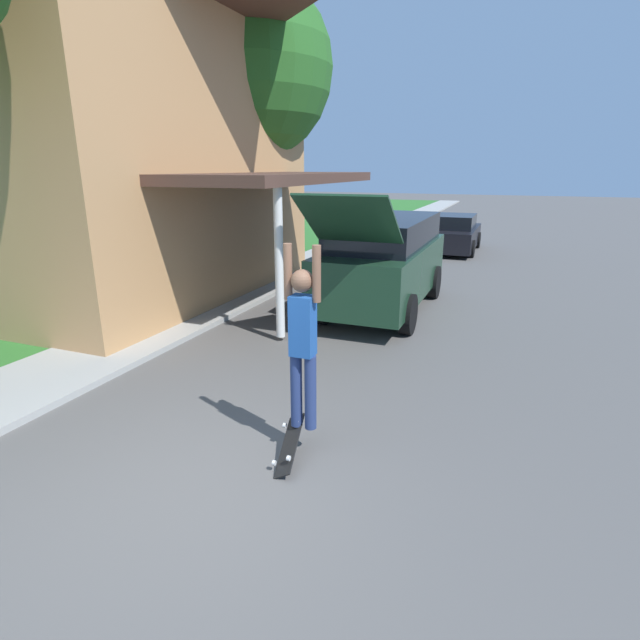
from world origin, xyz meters
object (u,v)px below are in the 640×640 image
(lawn_tree_far, at_px, (242,69))
(suv_parked, at_px, (384,260))
(car_down_street, at_px, (451,234))
(skateboard, at_px, (289,444))
(skateboarder, at_px, (303,337))

(lawn_tree_far, relative_size, suv_parked, 1.44)
(suv_parked, relative_size, car_down_street, 1.39)
(car_down_street, xyz_separation_m, skateboard, (0.32, -15.34, -0.46))
(suv_parked, height_order, car_down_street, suv_parked)
(suv_parked, distance_m, skateboarder, 6.14)
(lawn_tree_far, distance_m, skateboarder, 10.80)
(car_down_street, height_order, skateboard, car_down_street)
(car_down_street, bearing_deg, skateboard, -88.80)
(skateboarder, distance_m, skateboard, 1.20)
(car_down_street, distance_m, skateboard, 15.35)
(lawn_tree_far, bearing_deg, skateboarder, -57.26)
(suv_parked, bearing_deg, skateboarder, -83.54)
(car_down_street, height_order, skateboarder, skateboarder)
(skateboarder, relative_size, skateboard, 2.64)
(skateboarder, bearing_deg, suv_parked, 96.46)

